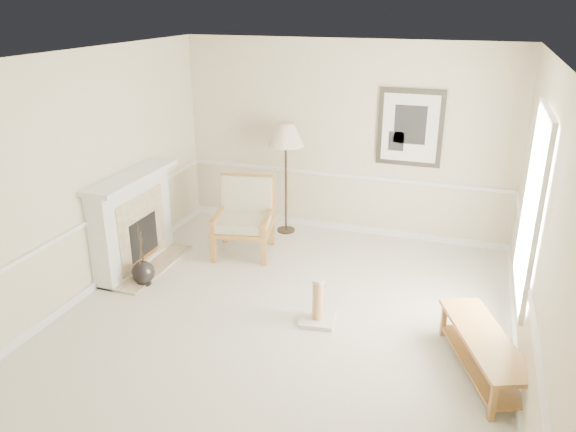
# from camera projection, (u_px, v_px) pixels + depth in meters

# --- Properties ---
(ground) EXTENTS (5.50, 5.50, 0.00)m
(ground) POSITION_uv_depth(u_px,v_px,m) (285.00, 316.00, 6.47)
(ground) COLOR silver
(ground) RESTS_ON ground
(room) EXTENTS (5.04, 5.54, 2.92)m
(room) POSITION_uv_depth(u_px,v_px,m) (300.00, 159.00, 5.81)
(room) COLOR beige
(room) RESTS_ON ground
(fireplace) EXTENTS (0.64, 1.64, 1.31)m
(fireplace) POSITION_uv_depth(u_px,v_px,m) (133.00, 222.00, 7.46)
(fireplace) COLOR white
(fireplace) RESTS_ON ground
(floor_vase) EXTENTS (0.29, 0.29, 0.86)m
(floor_vase) POSITION_uv_depth(u_px,v_px,m) (143.00, 273.00, 7.14)
(floor_vase) COLOR black
(floor_vase) RESTS_ON ground
(armchair) EXTENTS (0.95, 1.00, 1.06)m
(armchair) POSITION_uv_depth(u_px,v_px,m) (245.00, 213.00, 7.97)
(armchair) COLOR #9F6B33
(armchair) RESTS_ON ground
(floor_lamp) EXTENTS (0.59, 0.59, 1.72)m
(floor_lamp) POSITION_uv_depth(u_px,v_px,m) (286.00, 138.00, 8.28)
(floor_lamp) COLOR black
(floor_lamp) RESTS_ON ground
(bench) EXTENTS (0.95, 1.50, 0.41)m
(bench) POSITION_uv_depth(u_px,v_px,m) (483.00, 348.00, 5.41)
(bench) COLOR #9F6B33
(bench) RESTS_ON ground
(scratching_post) EXTENTS (0.42, 0.42, 0.54)m
(scratching_post) POSITION_uv_depth(u_px,v_px,m) (318.00, 308.00, 6.30)
(scratching_post) COLOR beige
(scratching_post) RESTS_ON ground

